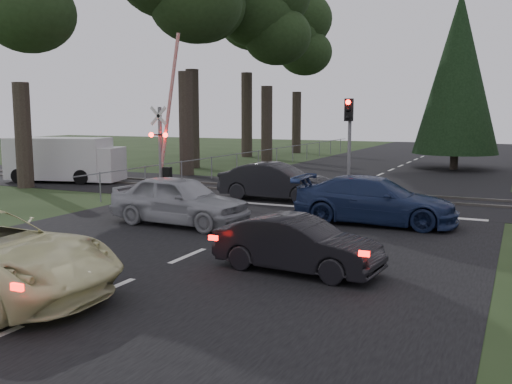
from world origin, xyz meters
The scene contains 18 objects.
ground centered at (0.00, 0.00, 0.00)m, with size 120.00×120.00×0.00m, color #223317.
road centered at (0.00, 10.00, 0.01)m, with size 14.00×100.00×0.01m, color black.
rail_corridor centered at (0.00, 12.00, 0.01)m, with size 120.00×8.00×0.01m, color black.
stop_line centered at (0.00, 8.20, 0.01)m, with size 13.00×0.35×0.00m, color silver.
rail_near centered at (0.00, 11.20, 0.05)m, with size 120.00×0.12×0.10m, color #59544C.
rail_far centered at (0.00, 12.80, 0.05)m, with size 120.00×0.12×0.10m, color #59544C.
crossing_signal centered at (-7.27, 9.79, 2.06)m, with size 1.62×0.38×6.96m.
traffic_signal_center centered at (1.00, 10.68, 2.81)m, with size 0.32×0.48×4.10m.
euc_tree_c centered at (-9.00, 25.00, 9.51)m, with size 6.00×6.00×13.20m.
euc_tree_d centered at (-13.00, 30.00, 11.91)m, with size 7.50×7.50×16.50m.
euc_tree_e centered at (-11.00, 36.00, 9.51)m, with size 6.00×6.00×13.20m.
conifer_tree centered at (3.50, 26.00, 5.99)m, with size 5.20×5.20×11.00m.
fence_left centered at (-7.80, 22.50, 0.00)m, with size 0.10×36.00×1.20m, color slate, non-canonical shape.
dark_hatchback centered at (2.96, -0.16, 0.62)m, with size 1.31×3.75×1.23m, color black.
silver_car centered at (-2.38, 3.37, 0.79)m, with size 1.85×4.61×1.57m, color #999CA1.
blue_sedan centered at (3.19, 6.16, 0.75)m, with size 2.10×5.16×1.50m, color navy.
dark_car_far centered at (-1.66, 9.42, 0.75)m, with size 1.59×4.57×1.51m, color black.
white_van centered at (-13.84, 10.62, 1.15)m, with size 6.15×3.55×2.27m.
Camera 1 is at (7.38, -11.76, 3.52)m, focal length 40.00 mm.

